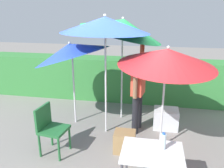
{
  "coord_description": "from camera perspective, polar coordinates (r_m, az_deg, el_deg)",
  "views": [
    {
      "loc": [
        0.77,
        -3.87,
        2.51
      ],
      "look_at": [
        0.0,
        0.3,
        1.1
      ],
      "focal_mm": 37.14,
      "sensor_mm": 36.0,
      "label": 1
    }
  ],
  "objects": [
    {
      "name": "ground_plane",
      "position": [
        4.68,
        -0.69,
        -14.07
      ],
      "size": [
        24.0,
        24.0,
        0.0
      ],
      "primitive_type": "plane",
      "color": "gray"
    },
    {
      "name": "hedge_row",
      "position": [
        6.51,
        3.2,
        1.16
      ],
      "size": [
        8.0,
        0.7,
        1.17
      ],
      "primitive_type": "cube",
      "color": "#38843D",
      "rests_on": "ground_plane"
    },
    {
      "name": "umbrella_rainbow",
      "position": [
        3.97,
        13.37,
        6.42
      ],
      "size": [
        1.66,
        1.66,
        1.96
      ],
      "color": "silver",
      "rests_on": "ground_plane"
    },
    {
      "name": "umbrella_orange",
      "position": [
        4.91,
        -10.11,
        8.16
      ],
      "size": [
        1.65,
        1.62,
        2.08
      ],
      "color": "silver",
      "rests_on": "ground_plane"
    },
    {
      "name": "umbrella_yellow",
      "position": [
        5.08,
        2.64,
        13.92
      ],
      "size": [
        1.82,
        1.8,
        2.49
      ],
      "color": "silver",
      "rests_on": "ground_plane"
    },
    {
      "name": "umbrella_navy",
      "position": [
        4.38,
        -1.72,
        14.33
      ],
      "size": [
        1.68,
        1.68,
        2.4
      ],
      "color": "silver",
      "rests_on": "ground_plane"
    },
    {
      "name": "person_vendor",
      "position": [
        4.73,
        6.43,
        -1.18
      ],
      "size": [
        0.28,
        0.56,
        1.88
      ],
      "color": "black",
      "rests_on": "ground_plane"
    },
    {
      "name": "chair_plastic",
      "position": [
        4.28,
        -14.96,
        -10.13
      ],
      "size": [
        0.49,
        0.49,
        0.89
      ],
      "color": "#236633",
      "rests_on": "ground_plane"
    },
    {
      "name": "cooler_box",
      "position": [
        5.21,
        13.07,
        -8.27
      ],
      "size": [
        0.52,
        0.41,
        0.43
      ],
      "primitive_type": "cube",
      "color": "silver",
      "rests_on": "ground_plane"
    },
    {
      "name": "crate_cardboard",
      "position": [
        4.33,
        3.12,
        -14.0
      ],
      "size": [
        0.38,
        0.33,
        0.38
      ],
      "primitive_type": "cube",
      "color": "#9E7A4C",
      "rests_on": "ground_plane"
    },
    {
      "name": "folding_table",
      "position": [
        3.22,
        9.8,
        -17.33
      ],
      "size": [
        0.8,
        0.6,
        0.73
      ],
      "color": "#4C4C51",
      "rests_on": "ground_plane"
    },
    {
      "name": "bottle_water",
      "position": [
        3.18,
        12.51,
        -13.62
      ],
      "size": [
        0.07,
        0.07,
        0.24
      ],
      "color": "silver",
      "rests_on": "folding_table"
    }
  ]
}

